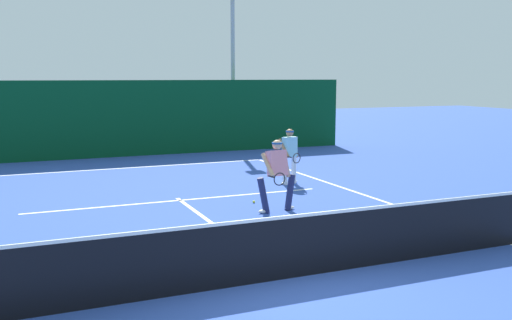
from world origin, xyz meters
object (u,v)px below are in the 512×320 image
object	(u,v)px
tennis_ball	(254,202)
light_pole	(233,40)
player_far	(290,154)
player_near	(277,172)

from	to	relation	value
tennis_ball	light_pole	world-z (taller)	light_pole
player_far	light_pole	distance (m)	10.02
tennis_ball	player_far	bearing A→B (deg)	44.76
player_near	tennis_ball	size ratio (longest dim) A/B	25.39
player_far	light_pole	size ratio (longest dim) A/B	0.21
light_pole	tennis_ball	bearing A→B (deg)	-108.39
tennis_ball	light_pole	distance (m)	12.52
player_far	tennis_ball	distance (m)	2.86
light_pole	player_near	bearing A→B (deg)	-106.31
player_near	player_far	xyz separation A→B (m)	(1.80, 2.96, -0.04)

